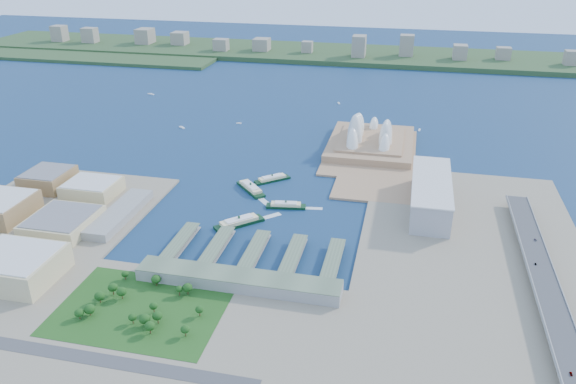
% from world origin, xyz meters
% --- Properties ---
extents(ground, '(3000.00, 3000.00, 0.00)m').
position_xyz_m(ground, '(0.00, 0.00, 0.00)').
color(ground, '#0E2343').
rests_on(ground, ground).
extents(west_land, '(220.00, 390.00, 3.00)m').
position_xyz_m(west_land, '(-250.00, -105.00, 1.50)').
color(west_land, gray).
rests_on(west_land, ground).
extents(south_land, '(720.00, 180.00, 3.00)m').
position_xyz_m(south_land, '(0.00, -210.00, 1.50)').
color(south_land, gray).
rests_on(south_land, ground).
extents(east_land, '(240.00, 500.00, 3.00)m').
position_xyz_m(east_land, '(240.00, -50.00, 1.50)').
color(east_land, gray).
rests_on(east_land, ground).
extents(peninsula, '(135.00, 220.00, 3.00)m').
position_xyz_m(peninsula, '(107.50, 260.00, 1.50)').
color(peninsula, '#A27C59').
rests_on(peninsula, ground).
extents(far_shore, '(2200.00, 260.00, 12.00)m').
position_xyz_m(far_shore, '(0.00, 980.00, 6.00)').
color(far_shore, '#2D4926').
rests_on(far_shore, ground).
extents(opera_house, '(134.00, 180.00, 58.00)m').
position_xyz_m(opera_house, '(105.00, 280.00, 32.00)').
color(opera_house, white).
rests_on(opera_house, peninsula).
extents(toaster_building, '(45.00, 155.00, 35.00)m').
position_xyz_m(toaster_building, '(195.00, 80.00, 20.50)').
color(toaster_building, '#96969C').
rests_on(toaster_building, east_land).
extents(expressway, '(26.00, 340.00, 11.85)m').
position_xyz_m(expressway, '(300.00, -60.00, 8.93)').
color(expressway, gray).
rests_on(expressway, east_land).
extents(west_buildings, '(200.00, 280.00, 27.00)m').
position_xyz_m(west_buildings, '(-250.00, -70.00, 16.50)').
color(west_buildings, olive).
rests_on(west_buildings, west_land).
extents(ferry_wharves, '(184.00, 90.00, 9.30)m').
position_xyz_m(ferry_wharves, '(14.00, -75.00, 4.65)').
color(ferry_wharves, '#56674E').
rests_on(ferry_wharves, ground).
extents(terminal_building, '(200.00, 28.00, 12.00)m').
position_xyz_m(terminal_building, '(15.00, -135.00, 9.00)').
color(terminal_building, gray).
rests_on(terminal_building, south_land).
extents(park, '(150.00, 110.00, 16.00)m').
position_xyz_m(park, '(-60.00, -190.00, 11.00)').
color(park, '#194714').
rests_on(park, south_land).
extents(far_skyline, '(1900.00, 140.00, 55.00)m').
position_xyz_m(far_skyline, '(0.00, 960.00, 39.50)').
color(far_skyline, gray).
rests_on(far_skyline, far_shore).
extents(ferry_a, '(50.07, 52.62, 10.95)m').
position_xyz_m(ferry_a, '(-36.05, 83.88, 5.48)').
color(ferry_a, black).
rests_on(ferry_a, ground).
extents(ferry_b, '(46.79, 43.33, 9.62)m').
position_xyz_m(ferry_b, '(-15.90, 121.11, 4.81)').
color(ferry_b, black).
rests_on(ferry_b, ground).
extents(ferry_c, '(54.15, 53.01, 11.42)m').
position_xyz_m(ferry_c, '(-22.44, -11.52, 5.71)').
color(ferry_c, black).
rests_on(ferry_c, ground).
extents(ferry_d, '(50.62, 19.40, 9.33)m').
position_xyz_m(ferry_d, '(20.81, 45.19, 4.66)').
color(ferry_d, black).
rests_on(ferry_d, ground).
extents(boat_a, '(13.84, 11.43, 2.79)m').
position_xyz_m(boat_a, '(-226.07, 307.00, 1.40)').
color(boat_a, white).
rests_on(boat_a, ground).
extents(boat_b, '(9.19, 3.99, 2.41)m').
position_xyz_m(boat_b, '(-135.75, 351.71, 1.21)').
color(boat_b, white).
rests_on(boat_b, ground).
extents(boat_c, '(4.40, 11.45, 2.51)m').
position_xyz_m(boat_c, '(179.62, 384.94, 1.26)').
color(boat_c, white).
rests_on(boat_c, ground).
extents(boat_d, '(15.72, 7.64, 2.60)m').
position_xyz_m(boat_d, '(-375.01, 499.16, 1.30)').
color(boat_d, white).
rests_on(boat_d, ground).
extents(boat_e, '(7.20, 11.79, 2.76)m').
position_xyz_m(boat_e, '(20.55, 519.01, 1.38)').
color(boat_e, white).
rests_on(boat_e, ground).
extents(car_a, '(1.72, 4.27, 1.45)m').
position_xyz_m(car_a, '(296.00, -206.76, 15.58)').
color(car_a, slate).
rests_on(car_a, expressway).
extents(car_b, '(1.26, 3.61, 1.19)m').
position_xyz_m(car_b, '(296.00, -51.98, 15.44)').
color(car_b, slate).
rests_on(car_b, expressway).
extents(car_c, '(1.94, 4.78, 1.39)m').
position_xyz_m(car_c, '(304.00, -1.17, 15.54)').
color(car_c, slate).
rests_on(car_c, expressway).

